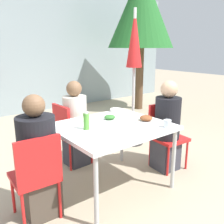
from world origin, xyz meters
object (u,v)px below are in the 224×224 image
person_left (38,161)px  salad_bowl (116,110)px  closed_umbrella (134,52)px  drinking_cup (167,124)px  person_right (167,128)px  bottle (86,121)px  tree_behind_left (141,9)px  person_far (75,126)px  chair_right (165,131)px  chair_far (69,130)px  chair_left (37,172)px

person_left → salad_bowl: 1.31m
closed_umbrella → drinking_cup: size_ratio=25.45×
closed_umbrella → person_right: bearing=-105.9°
bottle → tree_behind_left: (3.18, 2.48, 1.60)m
person_far → tree_behind_left: tree_behind_left is taller
person_left → chair_right: 1.74m
person_right → closed_umbrella: bearing=-100.4°
person_far → tree_behind_left: bearing=119.2°
person_right → drinking_cup: 0.59m
chair_far → closed_umbrella: size_ratio=0.40×
chair_far → drinking_cup: chair_far is taller
chair_far → drinking_cup: (0.53, -1.23, 0.30)m
person_right → chair_far: bearing=-37.5°
chair_far → bottle: bearing=-15.9°
chair_right → salad_bowl: bearing=-33.9°
person_left → closed_umbrella: bearing=25.4°
chair_left → drinking_cup: 1.40m
salad_bowl → person_right: bearing=-47.6°
person_left → person_right: person_left is taller
chair_right → salad_bowl: (-0.51, 0.42, 0.28)m
chair_far → bottle: (-0.18, -0.75, 0.35)m
chair_right → tree_behind_left: 3.77m
chair_left → tree_behind_left: tree_behind_left is taller
person_far → salad_bowl: 0.59m
closed_umbrella → bottle: (-1.40, -0.80, -0.66)m
chair_right → person_left: bearing=4.0°
person_left → bottle: (0.55, 0.01, 0.28)m
person_right → closed_umbrella: 1.35m
person_right → drinking_cup: size_ratio=14.04×
chair_right → chair_far: (-1.01, 0.81, 0.00)m
chair_right → tree_behind_left: size_ratio=0.25×
person_far → person_left: bearing=-50.7°
tree_behind_left → person_left: bearing=-146.2°
chair_right → person_right: (-0.06, -0.08, 0.07)m
person_far → closed_umbrella: size_ratio=0.54×
chair_left → chair_right: 1.79m
chair_left → salad_bowl: chair_left is taller
chair_left → tree_behind_left: (3.78, 2.57, 1.95)m
person_left → drinking_cup: size_ratio=14.12×
chair_far → chair_left: bearing=-45.1°
person_right → closed_umbrella: closed_umbrella is taller
person_far → chair_far: bearing=-121.9°
chair_left → chair_far: same height
person_right → person_far: bearing=-38.5°
chair_far → bottle: bottle is taller
bottle → salad_bowl: size_ratio=1.23×
person_right → bottle: 1.18m
person_left → tree_behind_left: bearing=36.7°
person_left → chair_left: bearing=-121.9°
person_far → bottle: bearing=-22.8°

